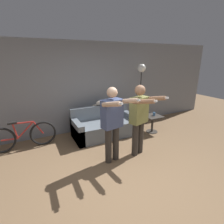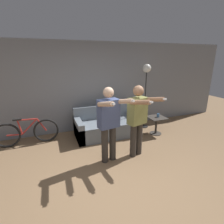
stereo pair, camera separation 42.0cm
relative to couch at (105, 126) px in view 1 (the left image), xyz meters
The scene contains 10 objects.
ground_plane 2.00m from the couch, 102.92° to the right, with size 16.00×16.00×0.00m, color #846647.
wall_back 1.31m from the couch, 123.80° to the left, with size 10.00×0.05×2.60m.
couch is the anchor object (origin of this frame).
person_left 1.50m from the couch, 107.04° to the right, with size 0.58×0.73×1.61m.
person_right 1.47m from the couch, 78.33° to the right, with size 0.61×0.76×1.60m.
cat 0.71m from the couch, 77.82° to the left, with size 0.47×0.11×0.18m.
floor_lamp 1.88m from the couch, ahead, with size 0.28×0.28×1.97m.
side_table 1.44m from the couch, 17.82° to the right, with size 0.48×0.48×0.51m.
cup 1.51m from the couch, 17.25° to the right, with size 0.08×0.08×0.10m.
bicycle 2.10m from the couch, behind, with size 1.55×0.07×0.72m.
Camera 1 is at (-1.46, -2.30, 2.15)m, focal length 28.00 mm.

